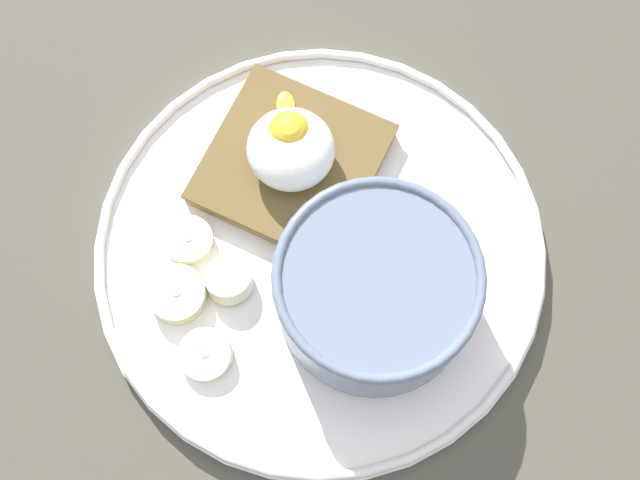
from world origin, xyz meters
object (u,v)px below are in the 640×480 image
poached_egg (291,146)px  banana_slice_front (177,294)px  banana_slice_left (189,240)px  toast_slice (292,164)px  banana_slice_right (229,280)px  oatmeal_bowl (375,291)px  banana_slice_back (202,351)px

poached_egg → banana_slice_front: 11.30cm
banana_slice_left → toast_slice: bearing=83.5°
banana_slice_front → banana_slice_right: size_ratio=1.19×
banana_slice_front → oatmeal_bowl: bearing=43.8°
banana_slice_front → banana_slice_left: 3.56cm
toast_slice → banana_slice_back: 13.01cm
oatmeal_bowl → banana_slice_left: 12.20cm
banana_slice_front → banana_slice_left: bearing=127.4°
oatmeal_bowl → poached_egg: size_ratio=1.75×
banana_slice_front → banana_slice_right: bearing=61.4°
oatmeal_bowl → toast_slice: (-9.79, 2.65, -2.08)cm
banana_slice_back → banana_slice_right: size_ratio=0.94×
banana_slice_back → banana_slice_left: bearing=144.7°
banana_slice_left → banana_slice_right: (3.70, 0.01, 0.24)cm
toast_slice → poached_egg: size_ratio=1.93×
poached_egg → banana_slice_left: size_ratio=1.72×
poached_egg → banana_slice_left: bearing=-95.6°
oatmeal_bowl → banana_slice_right: (-6.99, -5.35, -2.14)cm
banana_slice_left → banana_slice_back: size_ratio=1.03×
toast_slice → oatmeal_bowl: bearing=-15.1°
poached_egg → banana_slice_left: poached_egg is taller
toast_slice → banana_slice_front: bearing=-83.4°
toast_slice → poached_egg: poached_egg is taller
banana_slice_front → banana_slice_left: size_ratio=1.22×
poached_egg → banana_slice_back: poached_egg is taller
toast_slice → banana_slice_right: 8.47cm
poached_egg → banana_slice_front: bearing=-82.9°
toast_slice → banana_slice_front: same height
toast_slice → banana_slice_front: (1.25, -10.83, -0.15)cm
poached_egg → banana_slice_front: poached_egg is taller
banana_slice_left → oatmeal_bowl: bearing=26.6°
oatmeal_bowl → banana_slice_left: (-10.70, -5.36, -2.38)cm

